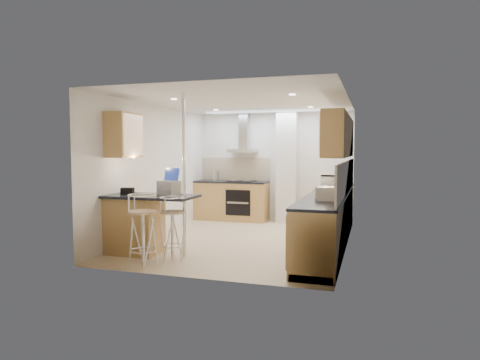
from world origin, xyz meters
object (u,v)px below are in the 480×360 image
(microwave, at_px, (331,184))
(bar_stool_end, at_px, (173,228))
(laptop, at_px, (169,188))
(bar_stool_near, at_px, (143,230))
(bread_bin, at_px, (328,193))

(microwave, distance_m, bar_stool_end, 2.79)
(laptop, distance_m, bar_stool_end, 0.72)
(bar_stool_near, xyz_separation_m, bread_bin, (2.46, 0.99, 0.50))
(laptop, bearing_deg, bread_bin, 21.81)
(microwave, height_order, bread_bin, microwave)
(bar_stool_end, distance_m, bread_bin, 2.35)
(microwave, distance_m, bread_bin, 1.13)
(bar_stool_end, height_order, bread_bin, bread_bin)
(microwave, xyz_separation_m, bread_bin, (0.06, -1.13, -0.05))
(laptop, bearing_deg, bar_stool_end, -39.61)
(bar_stool_near, bearing_deg, bar_stool_end, 51.49)
(bar_stool_near, bearing_deg, bread_bin, 12.15)
(bar_stool_near, distance_m, bread_bin, 2.70)
(microwave, bearing_deg, bar_stool_end, 120.84)
(bar_stool_near, xyz_separation_m, bar_stool_end, (0.24, 0.44, -0.04))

